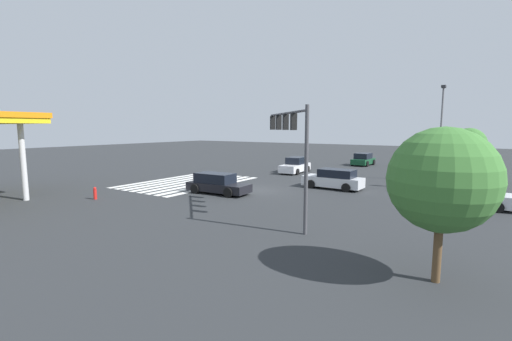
% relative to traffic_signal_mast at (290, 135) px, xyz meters
% --- Properties ---
extents(ground_plane, '(154.04, 154.04, 0.00)m').
position_rel_traffic_signal_mast_xyz_m(ground_plane, '(-6.26, -6.26, -4.52)').
color(ground_plane, '#2B2D30').
extents(crosswalk_markings, '(11.69, 7.25, 0.01)m').
position_rel_traffic_signal_mast_xyz_m(crosswalk_markings, '(-6.26, -13.54, -4.52)').
color(crosswalk_markings, silver).
rests_on(crosswalk_markings, ground_plane).
extents(traffic_signal_mast, '(4.75, 4.75, 5.92)m').
position_rel_traffic_signal_mast_xyz_m(traffic_signal_mast, '(0.00, 0.00, 0.00)').
color(traffic_signal_mast, '#47474C').
rests_on(traffic_signal_mast, ground_plane).
extents(car_0, '(2.23, 4.98, 1.52)m').
position_rel_traffic_signal_mast_xyz_m(car_0, '(-3.63, -8.01, -3.78)').
color(car_0, black).
rests_on(car_0, ground_plane).
extents(car_1, '(4.31, 2.31, 1.61)m').
position_rel_traffic_signal_mast_xyz_m(car_1, '(-29.12, -4.54, -3.76)').
color(car_1, '#144728').
rests_on(car_1, ground_plane).
extents(car_2, '(4.92, 2.28, 1.70)m').
position_rel_traffic_signal_mast_xyz_m(car_2, '(-17.59, -8.58, -3.74)').
color(car_2, silver).
rests_on(car_2, ground_plane).
extents(car_3, '(2.24, 4.86, 1.66)m').
position_rel_traffic_signal_mast_xyz_m(car_3, '(-9.09, 8.01, -3.77)').
color(car_3, silver).
rests_on(car_3, ground_plane).
extents(car_4, '(2.16, 4.80, 1.60)m').
position_rel_traffic_signal_mast_xyz_m(car_4, '(-10.41, -1.46, -3.75)').
color(car_4, silver).
rests_on(car_4, ground_plane).
extents(pedestrian, '(0.41, 0.40, 1.57)m').
position_rel_traffic_signal_mast_xyz_m(pedestrian, '(-13.97, 2.27, -3.65)').
color(pedestrian, brown).
rests_on(pedestrian, ground_plane).
extents(street_light_pole_a, '(0.80, 0.36, 8.63)m').
position_rel_traffic_signal_mast_xyz_m(street_light_pole_a, '(-19.18, 5.17, 0.61)').
color(street_light_pole_a, slate).
rests_on(street_light_pole_a, ground_plane).
extents(tree_corner_a, '(2.40, 2.40, 4.13)m').
position_rel_traffic_signal_mast_xyz_m(tree_corner_a, '(-17.29, 6.57, -1.61)').
color(tree_corner_a, brown).
rests_on(tree_corner_a, ground_plane).
extents(tree_corner_b, '(3.28, 3.28, 4.94)m').
position_rel_traffic_signal_mast_xyz_m(tree_corner_b, '(3.98, 7.43, -1.22)').
color(tree_corner_b, brown).
rests_on(tree_corner_b, ground_plane).
extents(tree_corner_c, '(3.01, 3.01, 4.89)m').
position_rel_traffic_signal_mast_xyz_m(tree_corner_c, '(-21.53, 7.30, -1.15)').
color(tree_corner_c, brown).
rests_on(tree_corner_c, ground_plane).
extents(fire_hydrant, '(0.22, 0.22, 0.86)m').
position_rel_traffic_signal_mast_xyz_m(fire_hydrant, '(2.69, -13.63, -4.09)').
color(fire_hydrant, red).
rests_on(fire_hydrant, ground_plane).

